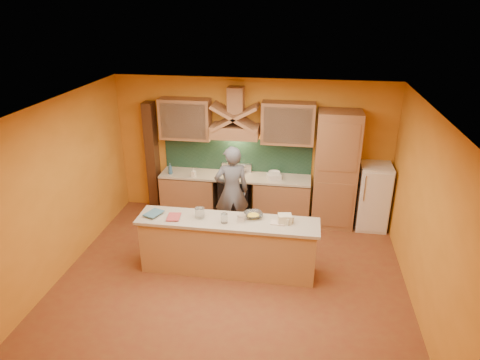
% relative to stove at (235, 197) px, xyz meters
% --- Properties ---
extents(floor, '(5.50, 5.00, 0.01)m').
position_rel_stove_xyz_m(floor, '(0.30, -2.20, -0.45)').
color(floor, brown).
rests_on(floor, ground).
extents(ceiling, '(5.50, 5.00, 0.01)m').
position_rel_stove_xyz_m(ceiling, '(0.30, -2.20, 2.35)').
color(ceiling, white).
rests_on(ceiling, wall_back).
extents(wall_back, '(5.50, 0.02, 2.80)m').
position_rel_stove_xyz_m(wall_back, '(0.30, 0.30, 0.95)').
color(wall_back, orange).
rests_on(wall_back, floor).
extents(wall_front, '(5.50, 0.02, 2.80)m').
position_rel_stove_xyz_m(wall_front, '(0.30, -4.70, 0.95)').
color(wall_front, orange).
rests_on(wall_front, floor).
extents(wall_left, '(0.02, 5.00, 2.80)m').
position_rel_stove_xyz_m(wall_left, '(-2.45, -2.20, 0.95)').
color(wall_left, orange).
rests_on(wall_left, floor).
extents(wall_right, '(0.02, 5.00, 2.80)m').
position_rel_stove_xyz_m(wall_right, '(3.05, -2.20, 0.95)').
color(wall_right, orange).
rests_on(wall_right, floor).
extents(base_cabinet_left, '(1.10, 0.60, 0.86)m').
position_rel_stove_xyz_m(base_cabinet_left, '(-0.95, 0.00, -0.02)').
color(base_cabinet_left, '#9F6C48').
rests_on(base_cabinet_left, floor).
extents(base_cabinet_right, '(1.10, 0.60, 0.86)m').
position_rel_stove_xyz_m(base_cabinet_right, '(0.95, 0.00, -0.02)').
color(base_cabinet_right, '#9F6C48').
rests_on(base_cabinet_right, floor).
extents(counter_top, '(3.00, 0.62, 0.04)m').
position_rel_stove_xyz_m(counter_top, '(-0.00, 0.00, 0.45)').
color(counter_top, '#B8AE9B').
rests_on(counter_top, base_cabinet_left).
extents(stove, '(0.60, 0.58, 0.90)m').
position_rel_stove_xyz_m(stove, '(0.00, 0.00, 0.00)').
color(stove, black).
rests_on(stove, floor).
extents(backsplash, '(3.00, 0.03, 0.70)m').
position_rel_stove_xyz_m(backsplash, '(-0.00, 0.28, 0.80)').
color(backsplash, '#173427').
rests_on(backsplash, wall_back).
extents(range_hood, '(0.92, 0.50, 0.24)m').
position_rel_stove_xyz_m(range_hood, '(0.00, 0.05, 1.37)').
color(range_hood, '#9F6C48').
rests_on(range_hood, wall_back).
extents(hood_chimney, '(0.30, 0.30, 0.50)m').
position_rel_stove_xyz_m(hood_chimney, '(0.00, 0.15, 1.95)').
color(hood_chimney, '#9F6C48').
rests_on(hood_chimney, wall_back).
extents(upper_cabinet_left, '(1.00, 0.35, 0.80)m').
position_rel_stove_xyz_m(upper_cabinet_left, '(-1.00, 0.12, 1.55)').
color(upper_cabinet_left, '#9F6C48').
rests_on(upper_cabinet_left, wall_back).
extents(upper_cabinet_right, '(1.00, 0.35, 0.80)m').
position_rel_stove_xyz_m(upper_cabinet_right, '(1.00, 0.12, 1.55)').
color(upper_cabinet_right, '#9F6C48').
rests_on(upper_cabinet_right, wall_back).
extents(pantry_column, '(0.80, 0.60, 2.30)m').
position_rel_stove_xyz_m(pantry_column, '(1.95, 0.00, 0.70)').
color(pantry_column, '#9F6C48').
rests_on(pantry_column, floor).
extents(fridge, '(0.58, 0.60, 1.30)m').
position_rel_stove_xyz_m(fridge, '(2.70, 0.00, 0.20)').
color(fridge, white).
rests_on(fridge, floor).
extents(trim_column_left, '(0.20, 0.30, 2.30)m').
position_rel_stove_xyz_m(trim_column_left, '(-1.75, 0.15, 0.70)').
color(trim_column_left, '#472816').
rests_on(trim_column_left, floor).
extents(island_body, '(2.80, 0.55, 0.88)m').
position_rel_stove_xyz_m(island_body, '(0.20, -1.90, -0.01)').
color(island_body, tan).
rests_on(island_body, floor).
extents(island_top, '(2.90, 0.62, 0.05)m').
position_rel_stove_xyz_m(island_top, '(0.20, -1.90, 0.47)').
color(island_top, '#B8AE9B').
rests_on(island_top, island_body).
extents(person, '(0.74, 0.60, 1.76)m').
position_rel_stove_xyz_m(person, '(0.05, -0.68, 0.43)').
color(person, slate).
rests_on(person, floor).
extents(pot_large, '(0.25, 0.25, 0.17)m').
position_rel_stove_xyz_m(pot_large, '(-0.04, -0.14, 0.53)').
color(pot_large, silver).
rests_on(pot_large, stove).
extents(pot_small, '(0.24, 0.24, 0.15)m').
position_rel_stove_xyz_m(pot_small, '(0.08, 0.14, 0.53)').
color(pot_small, '#B9BAC0').
rests_on(pot_small, stove).
extents(soap_bottle_a, '(0.10, 0.10, 0.17)m').
position_rel_stove_xyz_m(soap_bottle_a, '(-0.80, -0.18, 0.55)').
color(soap_bottle_a, white).
rests_on(soap_bottle_a, counter_top).
extents(soap_bottle_b, '(0.11, 0.11, 0.23)m').
position_rel_stove_xyz_m(soap_bottle_b, '(-1.30, -0.13, 0.58)').
color(soap_bottle_b, '#315F89').
rests_on(soap_bottle_b, counter_top).
extents(bowl_back, '(0.29, 0.29, 0.07)m').
position_rel_stove_xyz_m(bowl_back, '(0.77, 0.13, 0.51)').
color(bowl_back, white).
rests_on(bowl_back, counter_top).
extents(dish_rack, '(0.31, 0.28, 0.09)m').
position_rel_stove_xyz_m(dish_rack, '(0.78, -0.04, 0.52)').
color(dish_rack, silver).
rests_on(dish_rack, counter_top).
extents(book_lower, '(0.24, 0.30, 0.03)m').
position_rel_stove_xyz_m(book_lower, '(-0.77, -1.97, 0.51)').
color(book_lower, '#B74144').
rests_on(book_lower, island_top).
extents(book_upper, '(0.31, 0.36, 0.02)m').
position_rel_stove_xyz_m(book_upper, '(-1.11, -1.88, 0.53)').
color(book_upper, teal).
rests_on(book_upper, island_top).
extents(jar_large, '(0.18, 0.18, 0.16)m').
position_rel_stove_xyz_m(jar_large, '(-0.25, -1.88, 0.58)').
color(jar_large, silver).
rests_on(jar_large, island_top).
extents(jar_small, '(0.12, 0.12, 0.15)m').
position_rel_stove_xyz_m(jar_small, '(0.17, -1.99, 0.57)').
color(jar_small, silver).
rests_on(jar_small, island_top).
extents(kitchen_scale, '(0.12, 0.12, 0.09)m').
position_rel_stove_xyz_m(kitchen_scale, '(0.42, -1.91, 0.54)').
color(kitchen_scale, silver).
rests_on(kitchen_scale, island_top).
extents(mixing_bowl, '(0.38, 0.38, 0.07)m').
position_rel_stove_xyz_m(mixing_bowl, '(0.59, -1.73, 0.53)').
color(mixing_bowl, silver).
rests_on(mixing_bowl, island_top).
extents(cloth, '(0.22, 0.17, 0.01)m').
position_rel_stove_xyz_m(cloth, '(0.99, -1.88, 0.50)').
color(cloth, beige).
rests_on(cloth, island_top).
extents(grocery_bag_a, '(0.23, 0.20, 0.14)m').
position_rel_stove_xyz_m(grocery_bag_a, '(1.10, -1.84, 0.56)').
color(grocery_bag_a, beige).
rests_on(grocery_bag_a, island_top).
extents(grocery_bag_b, '(0.22, 0.21, 0.10)m').
position_rel_stove_xyz_m(grocery_bag_b, '(1.13, -1.84, 0.55)').
color(grocery_bag_b, beige).
rests_on(grocery_bag_b, island_top).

